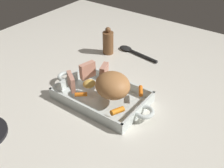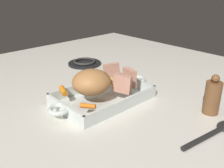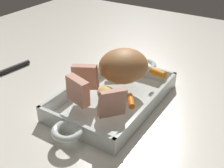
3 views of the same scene
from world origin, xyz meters
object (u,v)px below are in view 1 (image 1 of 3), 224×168
at_px(roast_slice_outer, 71,82).
at_px(baby_carrot_southwest, 117,111).
at_px(baby_carrot_northeast, 141,91).
at_px(potato_halved, 89,84).
at_px(baby_carrot_southeast, 81,94).
at_px(serving_spoon, 133,51).
at_px(pork_roast, 112,86).
at_px(pepper_mill, 108,42).
at_px(roasting_dish, 102,96).
at_px(roast_slice_thin, 104,73).
at_px(roast_slice_thick, 88,70).

xyz_separation_m(roast_slice_outer, baby_carrot_southwest, (0.22, -0.01, -0.02)).
height_order(baby_carrot_northeast, potato_halved, potato_halved).
bearing_deg(baby_carrot_southeast, potato_halved, 101.53).
distance_m(baby_carrot_northeast, serving_spoon, 0.39).
xyz_separation_m(pork_roast, serving_spoon, (-0.15, 0.38, -0.08)).
xyz_separation_m(pork_roast, pepper_mill, (-0.25, 0.31, -0.03)).
distance_m(roasting_dish, baby_carrot_southeast, 0.09).
relative_size(roast_slice_thin, baby_carrot_southwest, 1.31).
xyz_separation_m(roast_slice_thin, pepper_mill, (-0.17, 0.25, -0.02)).
bearing_deg(roast_slice_thin, roast_slice_thick, -158.04).
height_order(baby_carrot_northeast, baby_carrot_southwest, baby_carrot_southwest).
height_order(pork_roast, pepper_mill, pepper_mill).
bearing_deg(roast_slice_thick, baby_carrot_southeast, -61.15).
xyz_separation_m(baby_carrot_northeast, potato_halved, (-0.18, -0.08, 0.01)).
distance_m(roast_slice_thick, serving_spoon, 0.35).
distance_m(roast_slice_thick, baby_carrot_northeast, 0.23).
bearing_deg(baby_carrot_northeast, pork_roast, -134.51).
bearing_deg(pork_roast, roast_slice_thin, 142.89).
xyz_separation_m(pork_roast, baby_carrot_southwest, (0.07, -0.07, -0.03)).
bearing_deg(roasting_dish, serving_spoon, 105.23).
height_order(roast_slice_thin, serving_spoon, roast_slice_thin).
distance_m(roast_slice_outer, potato_halved, 0.07).
relative_size(potato_halved, serving_spoon, 0.21).
bearing_deg(roast_slice_thick, potato_halved, -45.35).
bearing_deg(potato_halved, serving_spoon, 97.78).
xyz_separation_m(roast_slice_thick, roast_slice_outer, (0.00, -0.10, -0.00)).
height_order(baby_carrot_northeast, pepper_mill, pepper_mill).
bearing_deg(roast_slice_thin, baby_carrot_southeast, -90.98).
relative_size(roasting_dish, roast_slice_thin, 6.90).
bearing_deg(serving_spoon, baby_carrot_southwest, 124.63).
distance_m(roast_slice_thin, potato_halved, 0.08).
height_order(potato_halved, serving_spoon, potato_halved).
bearing_deg(roast_slice_thick, serving_spoon, 90.99).
bearing_deg(baby_carrot_southwest, baby_carrot_northeast, 88.37).
relative_size(roast_slice_thick, potato_halved, 1.29).
bearing_deg(baby_carrot_northeast, serving_spoon, 126.59).
distance_m(serving_spoon, pepper_mill, 0.13).
bearing_deg(pork_roast, serving_spoon, 111.86).
xyz_separation_m(roast_slice_thin, serving_spoon, (-0.07, 0.32, -0.07)).
height_order(roast_slice_thick, potato_halved, roast_slice_thick).
relative_size(pork_roast, serving_spoon, 0.58).
xyz_separation_m(baby_carrot_southwest, potato_halved, (-0.17, 0.06, 0.01)).
bearing_deg(serving_spoon, potato_halved, 105.96).
bearing_deg(roasting_dish, roast_slice_outer, -149.03).
xyz_separation_m(roast_slice_thick, baby_carrot_southwest, (0.22, -0.11, -0.02)).
distance_m(roast_slice_outer, serving_spoon, 0.44).
bearing_deg(roast_slice_thick, roast_slice_thin, 21.96).
bearing_deg(serving_spoon, roast_slice_outer, 99.12).
height_order(baby_carrot_southeast, serving_spoon, baby_carrot_southeast).
height_order(roasting_dish, baby_carrot_northeast, baby_carrot_northeast).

